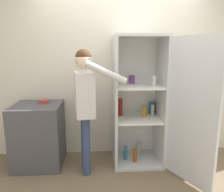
# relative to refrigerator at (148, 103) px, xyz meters

# --- Properties ---
(ground_plane) EXTENTS (12.00, 12.00, 0.00)m
(ground_plane) POSITION_rel_refrigerator_xyz_m (-0.37, -0.53, -0.91)
(ground_plane) COLOR #7A664C
(wall_back) EXTENTS (7.00, 0.06, 2.55)m
(wall_back) POSITION_rel_refrigerator_xyz_m (-0.37, 0.45, 0.37)
(wall_back) COLOR silver
(wall_back) RESTS_ON ground_plane
(refrigerator) EXTENTS (1.06, 1.24, 1.83)m
(refrigerator) POSITION_rel_refrigerator_xyz_m (0.00, 0.00, 0.00)
(refrigerator) COLOR silver
(refrigerator) RESTS_ON ground_plane
(person) EXTENTS (0.68, 0.54, 1.64)m
(person) POSITION_rel_refrigerator_xyz_m (-0.86, -0.16, 0.15)
(person) COLOR #384770
(person) RESTS_ON ground_plane
(counter) EXTENTS (0.66, 0.64, 0.89)m
(counter) POSITION_rel_refrigerator_xyz_m (-1.55, 0.08, -0.46)
(counter) COLOR #4C4C51
(counter) RESTS_ON ground_plane
(bowl) EXTENTS (0.14, 0.14, 0.05)m
(bowl) POSITION_rel_refrigerator_xyz_m (-1.47, 0.19, 0.01)
(bowl) COLOR #B24738
(bowl) RESTS_ON counter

